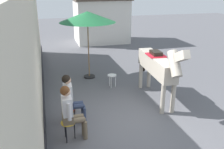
% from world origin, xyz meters
% --- Properties ---
extents(ground_plane, '(40.00, 40.00, 0.00)m').
position_xyz_m(ground_plane, '(0.00, 3.00, 0.00)').
color(ground_plane, '#56565B').
extents(pub_facade_wall, '(0.34, 14.00, 3.40)m').
position_xyz_m(pub_facade_wall, '(-2.55, 1.50, 1.54)').
color(pub_facade_wall, beige).
rests_on(pub_facade_wall, ground_plane).
extents(distant_cottage, '(3.40, 2.60, 3.50)m').
position_xyz_m(distant_cottage, '(1.40, 10.22, 1.80)').
color(distant_cottage, silver).
rests_on(distant_cottage, ground_plane).
extents(seated_visitor_near, '(0.61, 0.49, 1.39)m').
position_xyz_m(seated_visitor_near, '(-1.77, -0.13, 0.78)').
color(seated_visitor_near, gold).
rests_on(seated_visitor_near, ground_plane).
extents(seated_visitor_far, '(0.61, 0.49, 1.39)m').
position_xyz_m(seated_visitor_far, '(-1.68, 0.58, 0.78)').
color(seated_visitor_far, red).
rests_on(seated_visitor_far, ground_plane).
extents(saddled_horse_center, '(0.56, 3.00, 2.06)m').
position_xyz_m(saddled_horse_center, '(1.08, 1.28, 1.16)').
color(saddled_horse_center, '#B2A899').
rests_on(saddled_horse_center, ground_plane).
extents(cafe_parasol, '(2.10, 2.10, 2.58)m').
position_xyz_m(cafe_parasol, '(-0.58, 3.91, 2.36)').
color(cafe_parasol, black).
rests_on(cafe_parasol, ground_plane).
extents(spare_stool_white, '(0.32, 0.32, 0.46)m').
position_xyz_m(spare_stool_white, '(0.02, 2.72, 0.40)').
color(spare_stool_white, white).
rests_on(spare_stool_white, ground_plane).
extents(satchel_bag, '(0.14, 0.29, 0.20)m').
position_xyz_m(satchel_bag, '(-1.59, 1.28, 0.10)').
color(satchel_bag, brown).
rests_on(satchel_bag, ground_plane).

